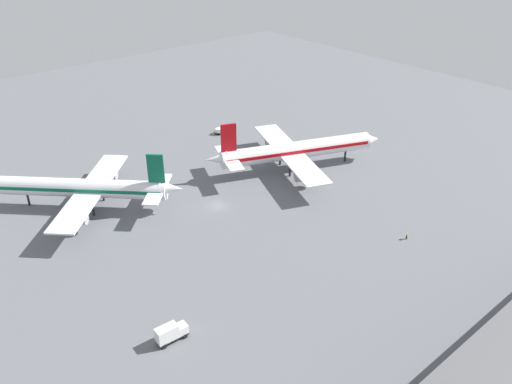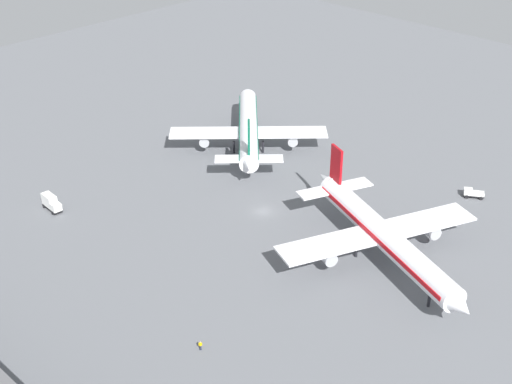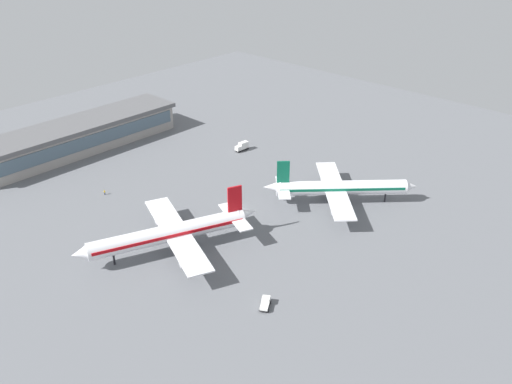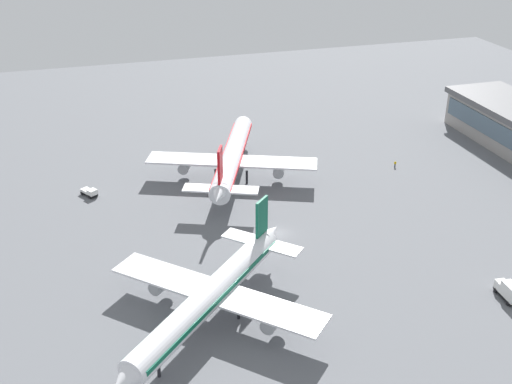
{
  "view_description": "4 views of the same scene",
  "coord_description": "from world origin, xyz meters",
  "px_view_note": "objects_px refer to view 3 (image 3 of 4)",
  "views": [
    {
      "loc": [
        -64.97,
        -90.46,
        65.24
      ],
      "look_at": [
        8.68,
        -4.6,
        2.76
      ],
      "focal_mm": 36.68,
      "sensor_mm": 36.0,
      "label": 1
    },
    {
      "loc": [
        93.64,
        -98.24,
        79.98
      ],
      "look_at": [
        -3.26,
        1.17,
        3.01
      ],
      "focal_mm": 51.58,
      "sensor_mm": 36.0,
      "label": 2
    },
    {
      "loc": [
        104.29,
        104.32,
        84.53
      ],
      "look_at": [
        -6.83,
        0.63,
        3.6
      ],
      "focal_mm": 38.27,
      "sensor_mm": 36.0,
      "label": 3
    },
    {
      "loc": [
        -107.57,
        37.18,
        66.79
      ],
      "look_at": [
        13.56,
        1.12,
        3.23
      ],
      "focal_mm": 44.25,
      "sensor_mm": 36.0,
      "label": 4
    }
  ],
  "objects_px": {
    "airplane_at_gate": "(340,188)",
    "catering_truck": "(242,146)",
    "airplane_taxiing": "(171,233)",
    "pushback_tractor": "(265,303)",
    "ground_crew_worker": "(105,192)"
  },
  "relations": [
    {
      "from": "pushback_tractor",
      "to": "catering_truck",
      "type": "xyz_separation_m",
      "value": [
        -62.03,
        -68.12,
        0.73
      ]
    },
    {
      "from": "airplane_taxiing",
      "to": "ground_crew_worker",
      "type": "xyz_separation_m",
      "value": [
        -5.68,
        -41.43,
        -4.85
      ]
    },
    {
      "from": "airplane_taxiing",
      "to": "ground_crew_worker",
      "type": "bearing_deg",
      "value": -75.44
    },
    {
      "from": "airplane_at_gate",
      "to": "pushback_tractor",
      "type": "relative_size",
      "value": 8.1
    },
    {
      "from": "airplane_taxiing",
      "to": "catering_truck",
      "type": "xyz_separation_m",
      "value": [
        -62.08,
        -33.66,
        -4.01
      ]
    },
    {
      "from": "pushback_tractor",
      "to": "ground_crew_worker",
      "type": "distance_m",
      "value": 76.09
    },
    {
      "from": "airplane_at_gate",
      "to": "ground_crew_worker",
      "type": "xyz_separation_m",
      "value": [
        47.65,
        -59.05,
        -4.55
      ]
    },
    {
      "from": "airplane_taxiing",
      "to": "pushback_tractor",
      "type": "distance_m",
      "value": 34.78
    },
    {
      "from": "airplane_at_gate",
      "to": "pushback_tractor",
      "type": "height_order",
      "value": "airplane_at_gate"
    },
    {
      "from": "airplane_taxiing",
      "to": "pushback_tractor",
      "type": "xyz_separation_m",
      "value": [
        -0.05,
        34.46,
        -4.73
      ]
    },
    {
      "from": "airplane_at_gate",
      "to": "catering_truck",
      "type": "bearing_deg",
      "value": 125.12
    },
    {
      "from": "airplane_at_gate",
      "to": "catering_truck",
      "type": "height_order",
      "value": "airplane_at_gate"
    },
    {
      "from": "airplane_taxiing",
      "to": "airplane_at_gate",
      "type": "bearing_deg",
      "value": -175.92
    },
    {
      "from": "airplane_taxiing",
      "to": "pushback_tractor",
      "type": "height_order",
      "value": "airplane_taxiing"
    },
    {
      "from": "airplane_at_gate",
      "to": "catering_truck",
      "type": "distance_m",
      "value": 52.16
    }
  ]
}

